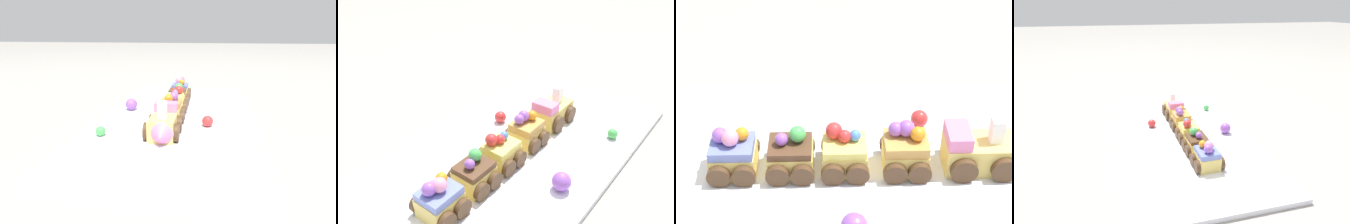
{
  "view_description": "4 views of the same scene",
  "coord_description": "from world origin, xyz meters",
  "views": [
    {
      "loc": [
        0.62,
        0.09,
        0.21
      ],
      "look_at": [
        0.03,
        -0.02,
        0.03
      ],
      "focal_mm": 28.0,
      "sensor_mm": 36.0,
      "label": 1
    },
    {
      "loc": [
        -0.39,
        -0.3,
        0.38
      ],
      "look_at": [
        0.04,
        0.04,
        0.07
      ],
      "focal_mm": 35.0,
      "sensor_mm": 36.0,
      "label": 2
    },
    {
      "loc": [
        -0.04,
        -0.55,
        0.51
      ],
      "look_at": [
        -0.04,
        0.04,
        0.07
      ],
      "focal_mm": 60.0,
      "sensor_mm": 36.0,
      "label": 3
    },
    {
      "loc": [
        -0.67,
        0.17,
        0.36
      ],
      "look_at": [
        0.0,
        -0.0,
        0.08
      ],
      "focal_mm": 28.0,
      "sensor_mm": 36.0,
      "label": 4
    }
  ],
  "objects": [
    {
      "name": "cake_car_lemon",
      "position": [
        -0.04,
        -0.01,
        0.04
      ],
      "size": [
        0.06,
        0.07,
        0.07
      ],
      "rotation": [
        0.0,
        0.0,
        0.03
      ],
      "color": "#EACC66",
      "rests_on": "display_board"
    },
    {
      "name": "gumball_red",
      "position": [
        0.07,
        0.08,
        0.02
      ],
      "size": [
        0.02,
        0.02,
        0.02
      ],
      "primitive_type": "sphere",
      "color": "red",
      "rests_on": "display_board"
    },
    {
      "name": "cake_train_locomotive",
      "position": [
        0.14,
        -0.01,
        0.04
      ],
      "size": [
        0.12,
        0.07,
        0.08
      ],
      "rotation": [
        0.0,
        0.0,
        0.03
      ],
      "color": "#EACC66",
      "rests_on": "display_board"
    },
    {
      "name": "ground_plane",
      "position": [
        0.0,
        0.0,
        0.0
      ],
      "size": [
        10.0,
        10.0,
        0.0
      ],
      "primitive_type": "plane",
      "color": "gray"
    },
    {
      "name": "display_board",
      "position": [
        0.0,
        0.0,
        0.01
      ],
      "size": [
        0.68,
        0.36,
        0.01
      ],
      "primitive_type": "cube",
      "color": "white",
      "rests_on": "ground_plane"
    },
    {
      "name": "cake_car_blueberry",
      "position": [
        -0.18,
        -0.01,
        0.04
      ],
      "size": [
        0.06,
        0.07,
        0.07
      ],
      "rotation": [
        0.0,
        0.0,
        0.03
      ],
      "color": "#EACC66",
      "rests_on": "display_board"
    },
    {
      "name": "cake_car_caramel",
      "position": [
        0.04,
        -0.01,
        0.04
      ],
      "size": [
        0.06,
        0.07,
        0.07
      ],
      "rotation": [
        0.0,
        0.0,
        0.03
      ],
      "color": "#EACC66",
      "rests_on": "display_board"
    },
    {
      "name": "cake_car_chocolate",
      "position": [
        -0.11,
        -0.01,
        0.03
      ],
      "size": [
        0.06,
        0.07,
        0.06
      ],
      "rotation": [
        0.0,
        0.0,
        0.03
      ],
      "color": "#EACC66",
      "rests_on": "display_board"
    }
  ]
}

